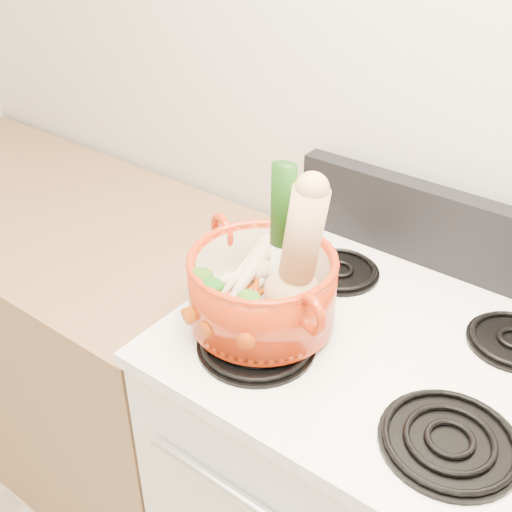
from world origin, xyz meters
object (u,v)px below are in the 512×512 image
Objects in this scene: stove_body at (364,503)px; dutch_oven at (262,289)px; leek at (282,237)px; squash at (293,252)px.

dutch_oven is at bearing -155.18° from stove_body.
dutch_oven reaches higher than stove_body.
stove_body is 0.72m from leek.
stove_body is at bearing 29.18° from squash.
stove_body is 0.70m from squash.
dutch_oven is at bearing -145.51° from leek.
leek reaches higher than stove_body.
leek is at bearing 63.01° from dutch_oven.
dutch_oven is at bearing -162.14° from squash.
leek is at bearing 169.17° from squash.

